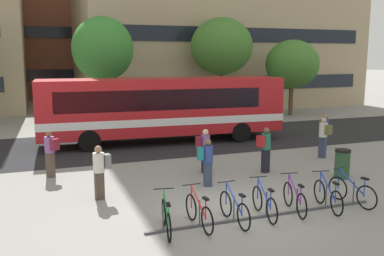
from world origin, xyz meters
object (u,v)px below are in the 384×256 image
(parked_bicycle_red_1, at_px, (199,213))
(commuter_teal_pack_4, at_px, (207,159))
(trash_bin, at_px, (342,164))
(street_tree_1, at_px, (221,47))
(parked_bicycle_purple_4, at_px, (295,199))
(commuter_olive_pack_3, at_px, (324,135))
(street_tree_3, at_px, (292,64))
(commuter_grey_pack_6, at_px, (100,168))
(parked_bicycle_green_0, at_px, (166,218))
(parked_bicycle_blue_3, at_px, (264,203))
(parked_bicycle_blue_6, at_px, (352,192))
(street_tree_0, at_px, (103,49))
(city_bus, at_px, (164,107))
(commuter_red_pack_0, at_px, (265,147))
(commuter_olive_pack_1, at_px, (324,129))
(parked_bicycle_blue_2, at_px, (234,209))
(commuter_maroon_pack_5, at_px, (204,148))
(commuter_maroon_pack_2, at_px, (50,150))
(parked_bicycle_blue_5, at_px, (328,196))

(parked_bicycle_red_1, relative_size, commuter_teal_pack_4, 1.08)
(trash_bin, bearing_deg, street_tree_1, 81.27)
(parked_bicycle_purple_4, height_order, street_tree_1, street_tree_1)
(commuter_olive_pack_3, distance_m, street_tree_3, 13.78)
(parked_bicycle_purple_4, distance_m, commuter_grey_pack_6, 5.74)
(parked_bicycle_green_0, distance_m, parked_bicycle_blue_3, 2.78)
(parked_bicycle_blue_6, relative_size, street_tree_0, 0.25)
(city_bus, distance_m, commuter_red_pack_0, 7.10)
(commuter_olive_pack_1, bearing_deg, parked_bicycle_blue_6, -11.45)
(commuter_olive_pack_1, distance_m, commuter_teal_pack_4, 8.15)
(parked_bicycle_green_0, relative_size, commuter_olive_pack_3, 0.98)
(parked_bicycle_blue_3, distance_m, commuter_olive_pack_1, 9.59)
(commuter_teal_pack_4, xyz_separation_m, street_tree_3, (12.36, 14.01, 2.79))
(parked_bicycle_blue_2, bearing_deg, commuter_red_pack_0, -39.48)
(parked_bicycle_red_1, height_order, street_tree_0, street_tree_0)
(parked_bicycle_blue_6, distance_m, street_tree_1, 19.45)
(parked_bicycle_purple_4, xyz_separation_m, commuter_maroon_pack_5, (-0.84, 4.63, 0.56))
(commuter_grey_pack_6, bearing_deg, parked_bicycle_green_0, 101.38)
(parked_bicycle_blue_3, xyz_separation_m, street_tree_0, (-1.55, 17.39, 4.33))
(commuter_olive_pack_3, relative_size, street_tree_1, 0.25)
(parked_bicycle_blue_2, xyz_separation_m, commuter_red_pack_0, (3.19, 4.02, 0.60))
(parked_bicycle_green_0, xyz_separation_m, commuter_maroon_pack_2, (-2.44, 6.11, 0.59))
(commuter_olive_pack_1, relative_size, commuter_teal_pack_4, 1.03)
(city_bus, distance_m, parked_bicycle_green_0, 11.38)
(commuter_olive_pack_3, bearing_deg, commuter_grey_pack_6, 83.14)
(parked_bicycle_blue_2, xyz_separation_m, parked_bicycle_blue_5, (2.92, 0.02, 0.00))
(city_bus, relative_size, commuter_grey_pack_6, 7.36)
(parked_bicycle_green_0, bearing_deg, parked_bicycle_purple_4, -77.77)
(parked_bicycle_blue_2, relative_size, commuter_olive_pack_1, 1.05)
(parked_bicycle_purple_4, xyz_separation_m, commuter_olive_pack_1, (5.97, 6.57, 0.56))
(parked_bicycle_red_1, xyz_separation_m, commuter_maroon_pack_5, (2.03, 4.69, 0.56))
(commuter_olive_pack_1, height_order, commuter_teal_pack_4, commuter_olive_pack_1)
(city_bus, height_order, parked_bicycle_red_1, city_bus)
(parked_bicycle_blue_3, relative_size, trash_bin, 1.67)
(parked_bicycle_red_1, bearing_deg, street_tree_3, -41.38)
(commuter_olive_pack_1, bearing_deg, commuter_maroon_pack_2, -67.11)
(parked_bicycle_blue_3, relative_size, commuter_olive_pack_3, 0.99)
(trash_bin, bearing_deg, commuter_grey_pack_6, 175.45)
(parked_bicycle_purple_4, relative_size, street_tree_3, 0.31)
(trash_bin, bearing_deg, street_tree_3, 63.11)
(commuter_maroon_pack_5, bearing_deg, street_tree_0, 106.74)
(street_tree_1, bearing_deg, commuter_teal_pack_4, -115.58)
(parked_bicycle_red_1, bearing_deg, commuter_red_pack_0, -48.88)
(parked_bicycle_green_0, height_order, commuter_red_pack_0, commuter_red_pack_0)
(parked_bicycle_green_0, height_order, parked_bicycle_red_1, same)
(commuter_maroon_pack_5, bearing_deg, commuter_olive_pack_3, 13.56)
(parked_bicycle_red_1, bearing_deg, street_tree_0, -3.55)
(parked_bicycle_red_1, bearing_deg, commuter_maroon_pack_2, 26.44)
(commuter_teal_pack_4, bearing_deg, parked_bicycle_blue_3, -73.46)
(commuter_maroon_pack_5, bearing_deg, parked_bicycle_blue_5, -59.68)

